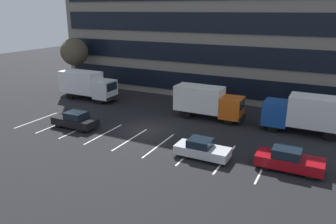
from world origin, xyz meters
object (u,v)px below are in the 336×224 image
object	(u,v)px
box_truck_orange	(207,101)
box_truck_blue	(308,113)
sedan_silver	(202,149)
box_truck_white	(87,84)
sedan_black	(75,120)
sedan_maroon	(289,160)
bare_tree	(74,52)

from	to	relation	value
box_truck_orange	box_truck_blue	distance (m)	9.40
box_truck_orange	box_truck_blue	world-z (taller)	box_truck_blue
sedan_silver	box_truck_white	bearing A→B (deg)	153.83
box_truck_orange	sedan_black	world-z (taller)	box_truck_orange
sedan_maroon	sedan_silver	size ratio (longest dim) A/B	1.10
box_truck_blue	sedan_silver	distance (m)	11.10
box_truck_orange	box_truck_blue	size ratio (longest dim) A/B	0.94
box_truck_blue	sedan_silver	xyz separation A→B (m)	(-6.47, -8.93, -1.25)
box_truck_white	box_truck_blue	bearing A→B (deg)	-0.50
box_truck_blue	sedan_black	world-z (taller)	box_truck_blue
box_truck_blue	sedan_silver	size ratio (longest dim) A/B	1.83
box_truck_orange	box_truck_blue	bearing A→B (deg)	0.12
box_truck_blue	sedan_silver	world-z (taller)	box_truck_blue
sedan_black	bare_tree	world-z (taller)	bare_tree
box_truck_blue	sedan_maroon	world-z (taller)	box_truck_blue
bare_tree	box_truck_white	bearing A→B (deg)	-36.69
box_truck_white	bare_tree	xyz separation A→B (m)	(-5.14, 3.83, 3.18)
box_truck_white	sedan_silver	size ratio (longest dim) A/B	1.80
sedan_black	bare_tree	xyz separation A→B (m)	(-10.81, 12.28, 4.36)
box_truck_orange	sedan_maroon	distance (m)	12.06
box_truck_blue	sedan_maroon	distance (m)	8.12
sedan_black	box_truck_orange	bearing A→B (deg)	39.34
box_truck_orange	box_truck_blue	xyz separation A→B (m)	(9.40, 0.02, 0.11)
box_truck_white	sedan_black	size ratio (longest dim) A/B	1.68
box_truck_orange	bare_tree	size ratio (longest dim) A/B	1.00
box_truck_blue	bare_tree	bearing A→B (deg)	172.38
box_truck_orange	sedan_maroon	xyz separation A→B (m)	(8.96, -8.00, -1.07)
sedan_black	bare_tree	distance (m)	16.93
sedan_black	sedan_silver	distance (m)	12.96
box_truck_orange	bare_tree	distance (m)	21.48
box_truck_blue	box_truck_white	distance (m)	25.09
sedan_silver	box_truck_blue	bearing A→B (deg)	54.07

